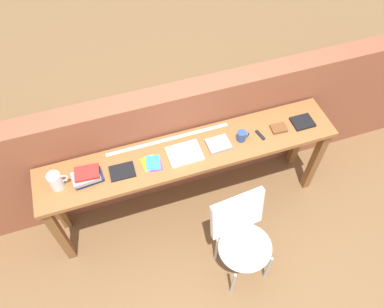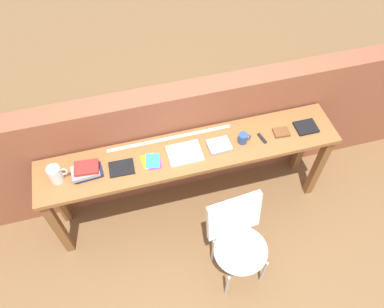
% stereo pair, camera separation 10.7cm
% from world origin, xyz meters
% --- Properties ---
extents(ground_plane, '(40.00, 40.00, 0.00)m').
position_xyz_m(ground_plane, '(0.00, 0.00, 0.00)').
color(ground_plane, brown).
extents(brick_wall_back, '(6.00, 0.20, 1.24)m').
position_xyz_m(brick_wall_back, '(0.00, 0.64, 0.62)').
color(brick_wall_back, '#935138').
rests_on(brick_wall_back, ground).
extents(sideboard, '(2.50, 0.44, 0.88)m').
position_xyz_m(sideboard, '(0.00, 0.30, 0.74)').
color(sideboard, '#996033').
rests_on(sideboard, ground).
extents(chair_white_moulded, '(0.48, 0.49, 0.89)m').
position_xyz_m(chair_white_moulded, '(0.21, -0.38, 0.53)').
color(chair_white_moulded, white).
rests_on(chair_white_moulded, ground).
extents(pitcher_white, '(0.14, 0.10, 0.18)m').
position_xyz_m(pitcher_white, '(-1.05, 0.29, 0.96)').
color(pitcher_white, white).
rests_on(pitcher_white, sideboard).
extents(book_stack_leftmost, '(0.24, 0.16, 0.09)m').
position_xyz_m(book_stack_leftmost, '(-0.83, 0.28, 0.92)').
color(book_stack_leftmost, navy).
rests_on(book_stack_leftmost, sideboard).
extents(magazine_cycling, '(0.20, 0.15, 0.01)m').
position_xyz_m(magazine_cycling, '(-0.57, 0.27, 0.89)').
color(magazine_cycling, black).
rests_on(magazine_cycling, sideboard).
extents(pamphlet_pile_colourful, '(0.16, 0.17, 0.01)m').
position_xyz_m(pamphlet_pile_colourful, '(-0.32, 0.27, 0.88)').
color(pamphlet_pile_colourful, purple).
rests_on(pamphlet_pile_colourful, sideboard).
extents(book_open_centre, '(0.27, 0.21, 0.02)m').
position_xyz_m(book_open_centre, '(-0.05, 0.28, 0.89)').
color(book_open_centre, white).
rests_on(book_open_centre, sideboard).
extents(book_grey_hardcover, '(0.19, 0.16, 0.03)m').
position_xyz_m(book_grey_hardcover, '(0.24, 0.28, 0.89)').
color(book_grey_hardcover, '#9E9EA3').
rests_on(book_grey_hardcover, sideboard).
extents(mug, '(0.11, 0.08, 0.09)m').
position_xyz_m(mug, '(0.44, 0.28, 0.92)').
color(mug, '#2D4C8C').
rests_on(mug, sideboard).
extents(multitool_folded, '(0.05, 0.11, 0.02)m').
position_xyz_m(multitool_folded, '(0.61, 0.27, 0.89)').
color(multitool_folded, black).
rests_on(multitool_folded, sideboard).
extents(leather_journal_brown, '(0.14, 0.11, 0.02)m').
position_xyz_m(leather_journal_brown, '(0.79, 0.28, 0.89)').
color(leather_journal_brown, brown).
rests_on(leather_journal_brown, sideboard).
extents(book_repair_rightmost, '(0.18, 0.15, 0.02)m').
position_xyz_m(book_repair_rightmost, '(1.01, 0.28, 0.89)').
color(book_repair_rightmost, black).
rests_on(book_repair_rightmost, sideboard).
extents(ruler_metal_back_edge, '(1.05, 0.03, 0.00)m').
position_xyz_m(ruler_metal_back_edge, '(-0.13, 0.47, 0.88)').
color(ruler_metal_back_edge, silver).
rests_on(ruler_metal_back_edge, sideboard).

